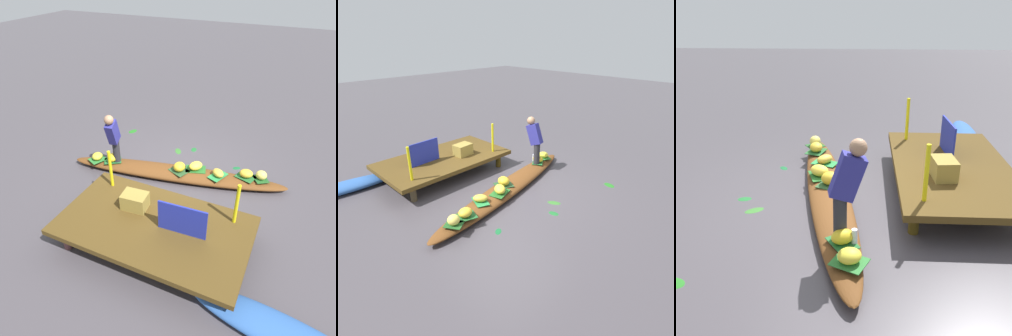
% 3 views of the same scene
% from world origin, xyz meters
% --- Properties ---
extents(canal_water, '(40.00, 40.00, 0.00)m').
position_xyz_m(canal_water, '(0.00, 0.00, 0.00)').
color(canal_water, '#464147').
rests_on(canal_water, ground).
extents(dock_platform, '(3.20, 1.80, 0.44)m').
position_xyz_m(dock_platform, '(-0.43, 1.91, 0.38)').
color(dock_platform, '#4E3817').
rests_on(dock_platform, ground).
extents(vendor_boat, '(4.86, 1.50, 0.22)m').
position_xyz_m(vendor_boat, '(0.00, 0.00, 0.11)').
color(vendor_boat, brown).
rests_on(vendor_boat, ground).
extents(moored_boat, '(2.67, 0.82, 0.22)m').
position_xyz_m(moored_boat, '(-2.67, 2.69, 0.11)').
color(moored_boat, '#2D59A1').
rests_on(moored_boat, ground).
extents(leaf_mat_0, '(0.47, 0.43, 0.01)m').
position_xyz_m(leaf_mat_0, '(1.45, 0.29, 0.22)').
color(leaf_mat_0, '#22662E').
rests_on(leaf_mat_0, vendor_boat).
extents(banana_bunch_0, '(0.31, 0.34, 0.17)m').
position_xyz_m(banana_bunch_0, '(1.45, 0.29, 0.31)').
color(banana_bunch_0, yellow).
rests_on(banana_bunch_0, vendor_boat).
extents(leaf_mat_1, '(0.46, 0.41, 0.01)m').
position_xyz_m(leaf_mat_1, '(-1.48, -0.36, 0.22)').
color(leaf_mat_1, '#225E2A').
rests_on(leaf_mat_1, vendor_boat).
extents(banana_bunch_1, '(0.31, 0.26, 0.17)m').
position_xyz_m(banana_bunch_1, '(-1.48, -0.36, 0.31)').
color(banana_bunch_1, gold).
rests_on(banana_bunch_1, vendor_boat).
extents(leaf_mat_2, '(0.40, 0.41, 0.01)m').
position_xyz_m(leaf_mat_2, '(-1.79, -0.41, 0.22)').
color(leaf_mat_2, '#215522').
rests_on(leaf_mat_2, vendor_boat).
extents(banana_bunch_2, '(0.28, 0.26, 0.20)m').
position_xyz_m(banana_bunch_2, '(-1.79, -0.41, 0.32)').
color(banana_bunch_2, '#E9D459').
rests_on(banana_bunch_2, vendor_boat).
extents(leaf_mat_3, '(0.49, 0.46, 0.01)m').
position_xyz_m(leaf_mat_3, '(-0.10, 0.02, 0.22)').
color(leaf_mat_3, '#294F29').
rests_on(leaf_mat_3, vendor_boat).
extents(banana_bunch_3, '(0.29, 0.31, 0.20)m').
position_xyz_m(banana_bunch_3, '(-0.10, 0.02, 0.32)').
color(banana_bunch_3, gold).
rests_on(banana_bunch_3, vendor_boat).
extents(leaf_mat_4, '(0.43, 0.47, 0.01)m').
position_xyz_m(leaf_mat_4, '(1.80, 0.39, 0.22)').
color(leaf_mat_4, '#2C7531').
rests_on(leaf_mat_4, vendor_boat).
extents(banana_bunch_4, '(0.29, 0.31, 0.16)m').
position_xyz_m(banana_bunch_4, '(1.80, 0.39, 0.30)').
color(banana_bunch_4, yellow).
rests_on(banana_bunch_4, vendor_boat).
extents(leaf_mat_5, '(0.39, 0.49, 0.01)m').
position_xyz_m(leaf_mat_5, '(-0.93, -0.15, 0.22)').
color(leaf_mat_5, '#288540').
rests_on(leaf_mat_5, vendor_boat).
extents(banana_bunch_5, '(0.36, 0.35, 0.15)m').
position_xyz_m(banana_bunch_5, '(-0.93, -0.15, 0.29)').
color(banana_bunch_5, gold).
rests_on(banana_bunch_5, vendor_boat).
extents(leaf_mat_6, '(0.52, 0.43, 0.01)m').
position_xyz_m(leaf_mat_6, '(-0.41, -0.18, 0.22)').
color(leaf_mat_6, '#246325').
rests_on(leaf_mat_6, vendor_boat).
extents(banana_bunch_6, '(0.37, 0.39, 0.18)m').
position_xyz_m(banana_bunch_6, '(-0.41, -0.18, 0.31)').
color(banana_bunch_6, yellow).
rests_on(banana_bunch_6, vendor_boat).
extents(vendor_person, '(0.26, 0.46, 1.24)m').
position_xyz_m(vendor_person, '(1.33, 0.34, 0.92)').
color(vendor_person, '#28282D').
rests_on(vendor_person, vendor_boat).
extents(water_bottle, '(0.07, 0.07, 0.19)m').
position_xyz_m(water_bottle, '(1.44, 0.43, 0.31)').
color(water_bottle, silver).
rests_on(water_bottle, vendor_boat).
extents(market_banner, '(0.80, 0.08, 0.56)m').
position_xyz_m(market_banner, '(-0.93, 1.91, 0.72)').
color(market_banner, '#1F2B9B').
rests_on(market_banner, dock_platform).
extents(railing_post_west, '(0.06, 0.06, 0.77)m').
position_xyz_m(railing_post_west, '(-1.63, 1.31, 0.82)').
color(railing_post_west, yellow).
rests_on(railing_post_west, dock_platform).
extents(railing_post_east, '(0.06, 0.06, 0.77)m').
position_xyz_m(railing_post_east, '(0.77, 1.31, 0.82)').
color(railing_post_east, yellow).
rests_on(railing_post_east, dock_platform).
extents(produce_crate, '(0.47, 0.36, 0.29)m').
position_xyz_m(produce_crate, '(0.05, 1.68, 0.58)').
color(produce_crate, olive).
rests_on(produce_crate, dock_platform).
extents(drifting_plant_0, '(0.17, 0.23, 0.01)m').
position_xyz_m(drifting_plant_0, '(0.04, -1.29, 0.00)').
color(drifting_plant_0, '#1E662C').
rests_on(drifting_plant_0, ground).
extents(drifting_plant_1, '(0.27, 0.32, 0.01)m').
position_xyz_m(drifting_plant_1, '(0.38, -1.05, 0.00)').
color(drifting_plant_1, '#336F2A').
rests_on(drifting_plant_1, ground).
extents(drifting_plant_2, '(0.24, 0.31, 0.01)m').
position_xyz_m(drifting_plant_2, '(1.98, -1.51, 0.00)').
color(drifting_plant_2, '#226F1F').
rests_on(drifting_plant_2, ground).
extents(drifting_plant_3, '(0.22, 0.21, 0.01)m').
position_xyz_m(drifting_plant_3, '(-1.17, -0.92, 0.00)').
color(drifting_plant_3, '#17602F').
rests_on(drifting_plant_3, ground).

